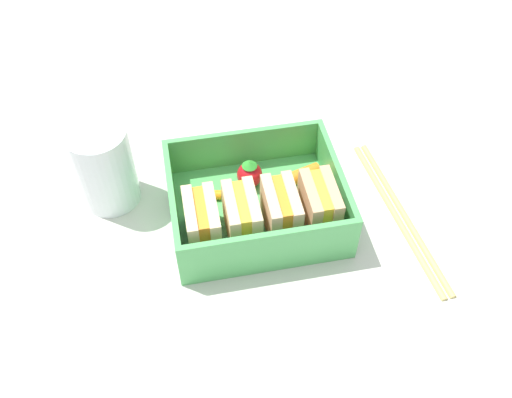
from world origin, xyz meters
The scene contains 12 objects.
ground_plane centered at (0.00, 0.00, -1.00)cm, with size 120.00×120.00×2.00cm, color beige.
bento_tray centered at (0.00, 0.00, 0.60)cm, with size 17.65×14.63×1.20cm, color #4FAE5B.
bento_rim centered at (0.00, 0.00, 3.53)cm, with size 17.65×14.63×4.67cm.
sandwich_left centered at (-5.94, 2.89, 3.80)cm, with size 3.16×5.78×5.20cm.
sandwich_center_left centered at (-1.98, 2.89, 3.80)cm, with size 3.16×5.78×5.20cm.
sandwich_center centered at (1.98, 2.89, 3.80)cm, with size 3.16×5.78×5.20cm.
sandwich_center_right centered at (5.94, 2.89, 3.80)cm, with size 3.16×5.78×5.20cm.
carrot_stick_left centered at (-5.31, -2.93, 1.96)cm, with size 1.52×1.52×4.95cm, color orange.
strawberry_far_left centered at (0.01, -3.62, 2.71)cm, with size 2.78×2.78×3.38cm.
carrot_stick_far_left centered at (5.36, -2.50, 1.71)cm, with size 1.01×1.01×4.05cm, color orange.
chopstick_pair centered at (-15.20, 2.97, 0.35)cm, with size 3.67×21.56×0.70cm.
drinking_glass centered at (15.07, -5.67, 4.80)cm, with size 6.30×6.30×9.60cm, color white.
Camera 1 is at (7.29, 37.64, 47.89)cm, focal length 40.00 mm.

